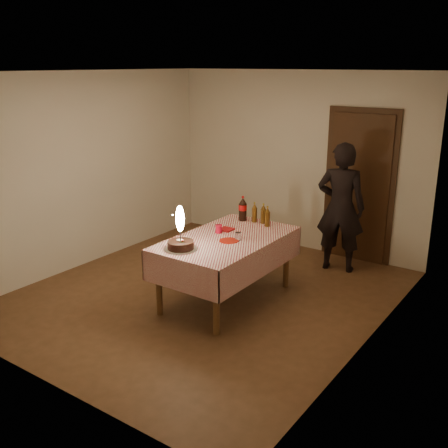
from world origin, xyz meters
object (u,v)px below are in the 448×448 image
at_px(amber_bottle_right, 267,217).
at_px(dining_table, 226,246).
at_px(red_cup, 219,229).
at_px(amber_bottle_mid, 263,214).
at_px(cola_bottle, 243,209).
at_px(red_plate, 229,241).
at_px(photographer, 341,207).
at_px(birthday_cake, 180,239).
at_px(amber_bottle_left, 255,213).
at_px(clear_cup, 238,236).

bearing_deg(amber_bottle_right, dining_table, -103.94).
xyz_separation_m(red_cup, amber_bottle_right, (0.33, 0.55, 0.07)).
relative_size(red_cup, amber_bottle_mid, 0.39).
bearing_deg(cola_bottle, red_plate, -67.58).
xyz_separation_m(cola_bottle, amber_bottle_right, (0.38, -0.04, -0.03)).
distance_m(cola_bottle, photographer, 1.33).
bearing_deg(birthday_cake, amber_bottle_left, 84.96).
distance_m(dining_table, amber_bottle_mid, 0.76).
xyz_separation_m(red_plate, amber_bottle_mid, (-0.04, 0.81, 0.11)).
xyz_separation_m(birthday_cake, amber_bottle_right, (0.34, 1.24, 0.00)).
distance_m(dining_table, photographer, 1.81).
xyz_separation_m(dining_table, amber_bottle_right, (0.16, 0.64, 0.22)).
distance_m(amber_bottle_left, amber_bottle_right, 0.24).
xyz_separation_m(red_plate, red_cup, (-0.26, 0.17, 0.05)).
distance_m(cola_bottle, amber_bottle_right, 0.39).
bearing_deg(cola_bottle, photographer, 47.63).
bearing_deg(photographer, red_cup, -118.34).
bearing_deg(cola_bottle, red_cup, -85.14).
xyz_separation_m(red_cup, amber_bottle_mid, (0.23, 0.63, 0.07)).
xyz_separation_m(dining_table, amber_bottle_left, (-0.07, 0.71, 0.22)).
bearing_deg(amber_bottle_mid, amber_bottle_left, -173.09).
bearing_deg(clear_cup, cola_bottle, 119.48).
height_order(red_cup, photographer, photographer).
bearing_deg(red_cup, clear_cup, -14.38).
bearing_deg(amber_bottle_left, red_cup, -99.77).
bearing_deg(clear_cup, amber_bottle_mid, 98.36).
height_order(birthday_cake, red_plate, birthday_cake).
xyz_separation_m(dining_table, birthday_cake, (-0.18, -0.60, 0.22)).
distance_m(amber_bottle_mid, photographer, 1.13).
relative_size(amber_bottle_right, photographer, 0.15).
bearing_deg(photographer, birthday_cake, -110.75).
bearing_deg(red_plate, amber_bottle_mid, 92.77).
bearing_deg(birthday_cake, amber_bottle_right, 74.64).
distance_m(dining_table, cola_bottle, 0.76).
height_order(amber_bottle_left, amber_bottle_right, same).
height_order(red_cup, amber_bottle_mid, amber_bottle_mid).
bearing_deg(cola_bottle, amber_bottle_left, 10.98).
xyz_separation_m(clear_cup, cola_bottle, (-0.38, 0.67, 0.11)).
xyz_separation_m(clear_cup, amber_bottle_left, (-0.22, 0.70, 0.07)).
xyz_separation_m(red_plate, clear_cup, (0.07, 0.09, 0.04)).
height_order(birthday_cake, photographer, photographer).
bearing_deg(amber_bottle_right, red_cup, -121.06).
xyz_separation_m(red_plate, cola_bottle, (-0.31, 0.76, 0.15)).
height_order(red_plate, amber_bottle_right, amber_bottle_right).
height_order(birthday_cake, red_cup, birthday_cake).
bearing_deg(red_cup, amber_bottle_mid, 70.43).
relative_size(amber_bottle_left, amber_bottle_right, 1.00).
bearing_deg(birthday_cake, dining_table, 73.14).
xyz_separation_m(dining_table, amber_bottle_mid, (0.05, 0.72, 0.22)).
relative_size(clear_cup, amber_bottle_right, 0.35).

